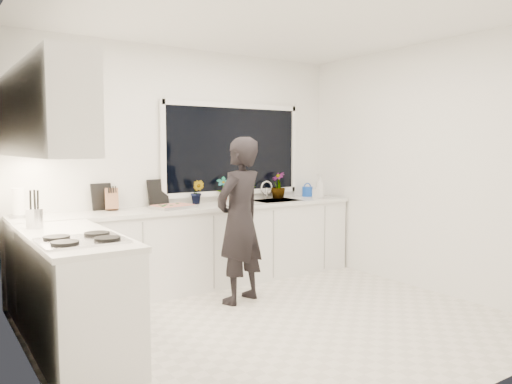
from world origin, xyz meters
TOP-DOWN VIEW (x-y plane):
  - floor at (0.00, 0.00)m, footprint 4.00×3.50m
  - wall_back at (0.00, 1.76)m, footprint 4.00×0.02m
  - wall_left at (-2.01, 0.00)m, footprint 0.02×3.50m
  - wall_right at (2.01, 0.00)m, footprint 0.02×3.50m
  - ceiling at (0.00, 0.00)m, footprint 4.00×3.50m
  - window at (0.60, 1.73)m, footprint 1.80×0.02m
  - base_cabinets_back at (0.00, 1.45)m, footprint 3.92×0.58m
  - base_cabinets_left at (-1.67, 0.35)m, footprint 0.58×1.60m
  - countertop_back at (0.00, 1.44)m, footprint 3.94×0.62m
  - countertop_left at (-1.67, 0.35)m, footprint 0.62×1.60m
  - upper_cabinets at (-1.79, 0.70)m, footprint 0.34×2.10m
  - sink at (1.05, 1.45)m, footprint 0.58×0.42m
  - faucet at (1.05, 1.65)m, footprint 0.03×0.03m
  - stovetop at (-1.69, -0.00)m, footprint 0.56×0.48m
  - person at (0.06, 0.72)m, footprint 0.71×0.58m
  - pizza_tray at (-0.35, 1.42)m, footprint 0.47×0.39m
  - pizza at (-0.35, 1.42)m, footprint 0.43×0.34m
  - watering_can at (1.69, 1.61)m, footprint 0.18×0.18m
  - paper_towel_roll at (-1.85, 1.55)m, footprint 0.13×0.13m
  - knife_block at (-0.96, 1.59)m, footprint 0.15×0.13m
  - utensil_crock at (-1.85, 0.80)m, footprint 0.14×0.14m
  - picture_frame_large at (-1.03, 1.69)m, footprint 0.22×0.05m
  - picture_frame_small at (-0.41, 1.69)m, footprint 0.25×0.06m
  - herb_plants at (0.73, 1.61)m, footprint 1.36×0.29m
  - soap_bottles at (1.63, 1.30)m, footprint 0.16×0.14m

SIDE VIEW (x-z plane):
  - floor at x=0.00m, z-range -0.02..0.00m
  - base_cabinets_back at x=0.00m, z-range 0.00..0.88m
  - base_cabinets_left at x=-1.67m, z-range 0.00..0.88m
  - person at x=0.06m, z-range 0.00..1.68m
  - sink at x=1.05m, z-range 0.80..0.94m
  - countertop_back at x=0.00m, z-range 0.88..0.92m
  - countertop_left at x=-1.67m, z-range 0.88..0.92m
  - stovetop at x=-1.69m, z-range 0.92..0.95m
  - pizza_tray at x=-0.35m, z-range 0.92..0.95m
  - pizza at x=-0.35m, z-range 0.95..0.96m
  - watering_can at x=1.69m, z-range 0.92..1.05m
  - utensil_crock at x=-1.85m, z-range 0.92..1.08m
  - faucet at x=1.05m, z-range 0.92..1.14m
  - knife_block at x=-0.96m, z-range 0.92..1.14m
  - paper_towel_roll at x=-1.85m, z-range 0.92..1.18m
  - soap_bottles at x=1.63m, z-range 0.91..1.21m
  - picture_frame_large at x=-1.03m, z-range 0.92..1.20m
  - herb_plants at x=0.73m, z-range 0.90..1.24m
  - picture_frame_small at x=-0.41m, z-range 0.92..1.22m
  - wall_back at x=0.00m, z-range 0.00..2.70m
  - wall_left at x=-2.01m, z-range 0.00..2.70m
  - wall_right at x=2.01m, z-range 0.00..2.70m
  - window at x=0.60m, z-range 1.05..2.05m
  - upper_cabinets at x=-1.79m, z-range 1.50..2.20m
  - ceiling at x=0.00m, z-range 2.70..2.72m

